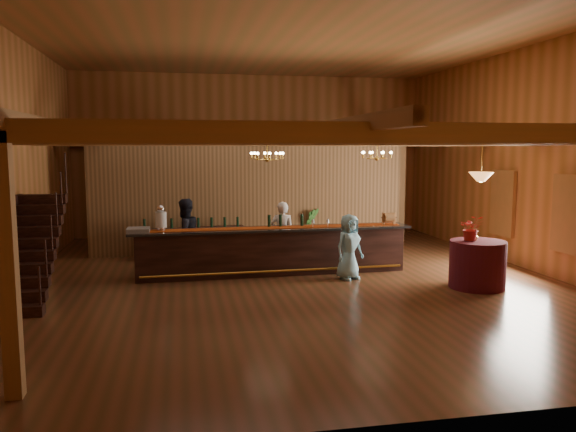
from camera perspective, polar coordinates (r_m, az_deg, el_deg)
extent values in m
plane|color=brown|center=(13.09, 0.32, -6.36)|extent=(14.00, 14.00, 0.00)
plane|color=#A26235|center=(12.98, 0.34, 18.00)|extent=(14.00, 14.00, 0.00)
cube|color=#A96538|center=(19.66, -3.66, 6.15)|extent=(12.00, 0.10, 5.50)
cube|color=#A96538|center=(6.04, 13.41, 4.33)|extent=(12.00, 0.10, 5.50)
cube|color=#A96538|center=(12.99, -26.73, 5.06)|extent=(0.10, 14.00, 5.50)
cube|color=#A96538|center=(15.10, 23.37, 5.38)|extent=(0.10, 14.00, 5.50)
cube|color=#9E6235|center=(7.43, 8.71, 8.36)|extent=(11.90, 0.20, 0.28)
cube|color=#9E6235|center=(9.82, 3.78, 8.05)|extent=(11.90, 0.20, 0.28)
cube|color=#9E6235|center=(12.25, 0.79, 7.83)|extent=(11.90, 0.20, 0.28)
cube|color=#9E6235|center=(14.71, -1.20, 7.67)|extent=(11.90, 0.20, 0.28)
cube|color=#9E6235|center=(17.18, -2.61, 7.55)|extent=(11.90, 0.20, 0.28)
cube|color=#9E6235|center=(19.46, -3.60, 7.47)|extent=(11.90, 0.20, 0.28)
cube|color=#9E6235|center=(12.66, -20.27, 8.01)|extent=(0.18, 13.90, 0.22)
cube|color=#9E6235|center=(12.75, 0.33, 8.42)|extent=(0.18, 13.90, 0.22)
cube|color=#9E6235|center=(14.32, 18.47, 7.90)|extent=(0.18, 13.90, 0.22)
cube|color=#9E6235|center=(17.17, -17.62, 1.90)|extent=(0.20, 0.20, 3.20)
cube|color=#9E6235|center=(18.43, 11.41, 2.40)|extent=(0.20, 0.20, 3.20)
cube|color=#9E6235|center=(7.42, -26.57, -4.72)|extent=(0.20, 0.20, 3.20)
cube|color=brown|center=(16.18, -3.82, 1.74)|extent=(9.00, 0.18, 3.10)
cube|color=white|center=(13.85, 26.67, 0.15)|extent=(0.12, 1.05, 1.75)
cube|color=white|center=(15.98, 21.01, 1.23)|extent=(0.12, 1.05, 1.75)
cube|color=#381B16|center=(11.29, -26.05, -8.71)|extent=(1.00, 0.28, 0.20)
cube|color=#381B16|center=(11.50, -25.74, -7.38)|extent=(1.00, 0.28, 0.20)
cube|color=#381B16|center=(11.72, -25.44, -6.10)|extent=(1.00, 0.28, 0.20)
cube|color=#381B16|center=(11.94, -25.16, -4.87)|extent=(1.00, 0.28, 0.20)
cube|color=#381B16|center=(12.17, -24.88, -3.69)|extent=(1.00, 0.28, 0.20)
cube|color=#381B16|center=(12.41, -24.62, -2.55)|extent=(1.00, 0.28, 0.20)
cube|color=#381B16|center=(12.65, -24.37, -1.45)|extent=(1.00, 0.28, 0.20)
cube|color=#381B16|center=(12.89, -24.13, -0.39)|extent=(1.00, 0.28, 0.20)
cube|color=#381B16|center=(13.14, -23.89, 0.63)|extent=(1.00, 0.28, 0.20)
cube|color=#381B16|center=(13.40, -23.67, 1.60)|extent=(1.00, 0.28, 0.20)
cube|color=#381B16|center=(18.49, 0.05, -0.72)|extent=(1.20, 0.60, 1.10)
cube|color=brown|center=(18.18, -9.28, -1.10)|extent=(1.00, 0.60, 1.00)
cube|color=#381B16|center=(13.45, -1.54, -3.68)|extent=(6.40, 0.83, 1.06)
cube|color=black|center=(13.36, -1.55, -1.32)|extent=(6.72, 0.98, 0.05)
cube|color=#951306|center=(13.36, -1.55, -1.18)|extent=(6.29, 0.56, 0.01)
cylinder|color=#BE8C31|center=(13.12, -1.23, -5.61)|extent=(6.17, 0.19, 0.05)
cylinder|color=silver|center=(13.18, -12.77, -1.31)|extent=(0.18, 0.18, 0.08)
cylinder|color=silver|center=(13.15, -12.79, -0.36)|extent=(0.26, 0.26, 0.36)
sphere|color=silver|center=(13.13, -12.82, 0.72)|extent=(0.18, 0.18, 0.18)
cube|color=gray|center=(13.09, -14.96, -1.39)|extent=(0.50, 0.50, 0.10)
cube|color=brown|center=(14.06, 9.66, -0.28)|extent=(0.06, 0.06, 0.30)
cube|color=brown|center=(14.16, 10.72, -0.25)|extent=(0.06, 0.06, 0.30)
cylinder|color=brown|center=(14.11, 10.20, -0.15)|extent=(0.24, 0.24, 0.24)
cylinder|color=black|center=(13.45, -1.93, -0.51)|extent=(0.07, 0.07, 0.30)
cylinder|color=black|center=(13.50, -0.78, -0.48)|extent=(0.07, 0.07, 0.30)
cylinder|color=black|center=(13.61, 1.42, -0.42)|extent=(0.07, 0.07, 0.30)
cube|color=#381B16|center=(15.71, -9.72, -2.69)|extent=(2.96, 0.79, 0.82)
cylinder|color=#451013|center=(12.81, 18.68, -4.68)|extent=(1.18, 1.18, 1.02)
cylinder|color=#BE8C31|center=(13.59, -2.13, 6.74)|extent=(0.02, 0.02, 0.47)
sphere|color=#BE8C31|center=(13.59, -2.13, 5.75)|extent=(0.12, 0.12, 0.12)
torus|color=#BE8C31|center=(13.59, -2.13, 6.17)|extent=(0.80, 0.80, 0.04)
cylinder|color=#BE8C31|center=(14.63, 9.04, 6.70)|extent=(0.02, 0.02, 0.46)
sphere|color=#BE8C31|center=(14.64, 9.02, 5.80)|extent=(0.12, 0.12, 0.12)
torus|color=#BE8C31|center=(14.63, 9.03, 6.19)|extent=(0.80, 0.80, 0.04)
cylinder|color=#BE8C31|center=(12.56, 19.09, 5.61)|extent=(0.02, 0.02, 0.80)
cone|color=orange|center=(12.58, 19.01, 3.79)|extent=(0.52, 0.52, 0.20)
imported|color=white|center=(14.23, -0.57, -1.86)|extent=(0.70, 0.57, 1.67)
imported|color=black|center=(13.96, -10.46, -1.91)|extent=(1.10, 1.05, 1.78)
imported|color=#7EB7CB|center=(12.95, 6.22, -3.13)|extent=(0.87, 0.76, 1.51)
imported|color=#2D6123|center=(16.55, 2.11, -1.37)|extent=(0.76, 0.64, 1.25)
imported|color=#A32119|center=(12.65, 18.12, -1.18)|extent=(0.60, 0.56, 0.55)
imported|color=#BE8C31|center=(12.72, 18.34, -1.69)|extent=(0.21, 0.21, 0.31)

